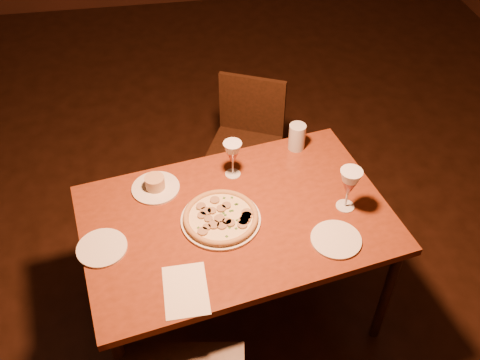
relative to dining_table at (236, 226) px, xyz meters
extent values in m
plane|color=black|center=(-0.27, 0.02, -0.62)|extent=(7.00, 7.00, 0.00)
cube|color=maroon|center=(0.00, 0.00, 0.04)|extent=(1.39, 1.02, 0.04)
cylinder|color=black|center=(-0.63, 0.25, -0.30)|extent=(0.05, 0.05, 0.64)
cylinder|color=black|center=(0.63, -0.25, -0.30)|extent=(0.05, 0.05, 0.64)
cylinder|color=black|center=(0.51, 0.45, -0.30)|extent=(0.05, 0.05, 0.64)
cube|color=black|center=(0.16, 0.74, -0.22)|extent=(0.49, 0.49, 0.04)
cube|color=black|center=(0.23, 0.89, -0.03)|extent=(0.35, 0.18, 0.35)
cylinder|color=black|center=(-0.04, 0.66, -0.43)|extent=(0.03, 0.03, 0.38)
cylinder|color=black|center=(0.08, 0.94, -0.43)|extent=(0.03, 0.03, 0.38)
cylinder|color=black|center=(0.23, 0.54, -0.43)|extent=(0.03, 0.03, 0.38)
cylinder|color=black|center=(0.36, 0.81, -0.43)|extent=(0.03, 0.03, 0.38)
cylinder|color=white|center=(-0.07, -0.01, 0.07)|extent=(0.33, 0.33, 0.01)
cylinder|color=beige|center=(-0.07, -0.01, 0.08)|extent=(0.30, 0.30, 0.01)
torus|color=tan|center=(-0.07, -0.01, 0.08)|extent=(0.31, 0.31, 0.02)
cylinder|color=white|center=(-0.32, 0.22, 0.06)|extent=(0.21, 0.21, 0.01)
cylinder|color=tan|center=(-0.32, 0.22, 0.10)|extent=(0.09, 0.09, 0.06)
cylinder|color=silver|center=(0.35, 0.39, 0.13)|extent=(0.08, 0.08, 0.13)
cylinder|color=white|center=(-0.55, -0.08, 0.07)|extent=(0.20, 0.20, 0.01)
cylinder|color=white|center=(0.37, -0.19, 0.07)|extent=(0.20, 0.20, 0.01)
cube|color=white|center=(-0.24, -0.33, 0.06)|extent=(0.16, 0.24, 0.00)
camera|label=1|loc=(-0.23, -1.49, 1.70)|focal=40.00mm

